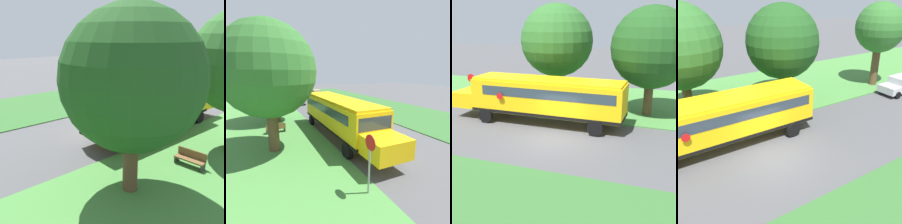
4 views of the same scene
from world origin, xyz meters
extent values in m
plane|color=#4C4C4F|center=(0.00, 0.00, 0.00)|extent=(120.00, 120.00, 0.00)
cube|color=#33662D|center=(9.00, 0.00, 0.04)|extent=(10.00, 80.00, 0.07)
cube|color=yellow|center=(-2.70, -1.40, 1.90)|extent=(2.50, 10.50, 2.20)
cube|color=yellow|center=(-2.70, -7.60, 1.35)|extent=(2.20, 1.90, 1.10)
cube|color=yellow|center=(-2.70, -1.40, 3.08)|extent=(2.35, 10.29, 0.16)
cube|color=black|center=(-2.70, -1.40, 0.92)|extent=(2.54, 10.54, 0.20)
cube|color=#2D3842|center=(-2.70, -1.10, 2.36)|extent=(2.53, 9.24, 0.64)
cube|color=#2D3842|center=(-2.70, -6.60, 2.36)|extent=(2.25, 0.12, 0.80)
cylinder|color=red|center=(-1.27, -4.29, 2.05)|extent=(0.03, 0.44, 0.44)
cylinder|color=black|center=(-1.45, -5.60, 0.50)|extent=(0.30, 1.00, 1.00)
cylinder|color=black|center=(-3.95, -5.60, 0.50)|extent=(0.30, 1.00, 1.00)
cylinder|color=black|center=(-1.45, 2.27, 0.50)|extent=(0.30, 1.00, 1.00)
cylinder|color=black|center=(-3.95, 2.27, 0.50)|extent=(0.30, 1.00, 1.00)
cube|color=silver|center=(2.70, -13.20, 0.80)|extent=(2.00, 5.40, 0.80)
cube|color=silver|center=(2.70, -14.15, 1.65)|extent=(1.90, 1.70, 0.90)
cube|color=#2D3842|center=(2.70, -14.15, 1.68)|extent=(1.94, 1.53, 0.63)
cube|color=silver|center=(2.70, -10.58, 1.38)|extent=(2.00, 0.16, 0.36)
cylinder|color=black|center=(3.70, -14.96, 0.40)|extent=(0.28, 0.80, 0.80)
cylinder|color=black|center=(1.70, -14.96, 0.40)|extent=(0.28, 0.80, 0.80)
cylinder|color=black|center=(3.70, -11.45, 0.40)|extent=(0.28, 0.80, 0.80)
cylinder|color=black|center=(1.70, -11.45, 0.40)|extent=(0.28, 0.80, 0.80)
cylinder|color=brown|center=(-6.98, 4.90, 1.42)|extent=(0.66, 0.66, 2.84)
sphere|color=#1E4C1C|center=(-6.98, 4.90, 5.04)|extent=(5.88, 5.88, 5.88)
sphere|color=#1E4C1C|center=(-7.25, 4.55, 5.07)|extent=(3.75, 3.75, 3.75)
cube|color=brown|center=(-7.52, 1.04, 0.45)|extent=(1.64, 0.66, 0.08)
cube|color=brown|center=(-7.50, 0.82, 0.70)|extent=(1.60, 0.23, 0.44)
cube|color=#333333|center=(-6.78, 1.12, 0.23)|extent=(0.13, 0.46, 0.45)
cube|color=#333333|center=(-8.25, 0.96, 0.23)|extent=(0.13, 0.46, 0.45)
camera|label=1|loc=(-14.28, 12.21, 6.77)|focal=42.00mm
camera|label=2|loc=(-8.51, -14.40, 5.16)|focal=28.00mm
camera|label=3|loc=(16.33, 6.58, 7.05)|focal=50.00mm
camera|label=4|loc=(11.09, -6.01, 8.82)|focal=42.00mm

